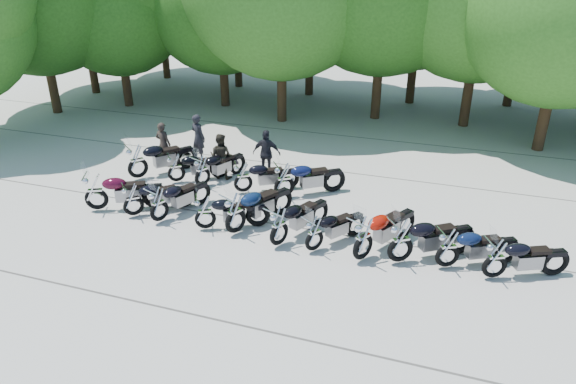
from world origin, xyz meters
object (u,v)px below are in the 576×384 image
(motorcycle_9, at_px, (448,247))
(rider_2, at_px, (267,153))
(rider_1, at_px, (221,156))
(rider_3, at_px, (198,138))
(motorcycle_13, at_px, (202,170))
(motorcycle_5, at_px, (279,225))
(motorcycle_6, at_px, (314,233))
(motorcycle_7, at_px, (363,237))
(motorcycle_11, at_px, (137,160))
(motorcycle_15, at_px, (284,179))
(motorcycle_14, at_px, (243,176))
(motorcycle_10, at_px, (496,258))
(motorcycle_12, at_px, (176,167))
(motorcycle_8, at_px, (401,240))
(rider_0, at_px, (163,144))
(motorcycle_4, at_px, (235,212))
(motorcycle_1, at_px, (133,199))
(motorcycle_2, at_px, (159,203))
(motorcycle_0, at_px, (95,191))
(motorcycle_3, at_px, (205,212))

(motorcycle_9, xyz_separation_m, rider_2, (-6.38, 4.13, 0.23))
(rider_1, distance_m, rider_3, 1.99)
(motorcycle_13, bearing_deg, rider_3, -36.63)
(motorcycle_5, bearing_deg, motorcycle_6, -153.45)
(motorcycle_7, relative_size, rider_1, 1.53)
(motorcycle_7, height_order, motorcycle_11, motorcycle_11)
(motorcycle_9, bearing_deg, motorcycle_6, 66.98)
(motorcycle_15, distance_m, rider_1, 2.81)
(motorcycle_5, height_order, motorcycle_14, motorcycle_5)
(motorcycle_10, height_order, rider_3, rider_3)
(motorcycle_5, relative_size, rider_2, 1.35)
(motorcycle_6, height_order, motorcycle_12, motorcycle_12)
(motorcycle_8, height_order, rider_0, rider_0)
(motorcycle_14, bearing_deg, motorcycle_4, 166.31)
(motorcycle_1, xyz_separation_m, motorcycle_15, (3.86, 2.66, 0.07))
(motorcycle_8, xyz_separation_m, motorcycle_15, (-4.05, 2.72, -0.01))
(motorcycle_2, relative_size, motorcycle_13, 1.00)
(motorcycle_1, height_order, motorcycle_4, motorcycle_4)
(motorcycle_0, relative_size, motorcycle_13, 1.10)
(motorcycle_12, bearing_deg, motorcycle_6, -153.37)
(motorcycle_6, bearing_deg, rider_2, -20.79)
(motorcycle_4, xyz_separation_m, motorcycle_13, (-2.37, 2.62, -0.07))
(motorcycle_11, height_order, rider_2, rider_2)
(motorcycle_0, bearing_deg, motorcycle_11, -21.54)
(motorcycle_4, bearing_deg, motorcycle_14, -44.18)
(motorcycle_8, bearing_deg, motorcycle_4, 54.35)
(motorcycle_3, relative_size, motorcycle_11, 0.83)
(motorcycle_14, bearing_deg, motorcycle_12, 56.27)
(rider_2, bearing_deg, motorcycle_0, 40.07)
(motorcycle_1, height_order, rider_2, rider_2)
(motorcycle_11, xyz_separation_m, rider_1, (2.68, 1.08, 0.10))
(motorcycle_2, height_order, rider_0, rider_0)
(motorcycle_5, relative_size, motorcycle_10, 1.06)
(motorcycle_9, xyz_separation_m, rider_3, (-9.38, 4.75, 0.29))
(motorcycle_7, height_order, motorcycle_15, motorcycle_7)
(motorcycle_7, bearing_deg, motorcycle_2, 27.28)
(motorcycle_15, bearing_deg, motorcycle_7, -169.14)
(motorcycle_11, height_order, rider_1, rider_1)
(motorcycle_11, distance_m, motorcycle_13, 2.44)
(motorcycle_5, distance_m, motorcycle_6, 0.98)
(motorcycle_0, distance_m, motorcycle_14, 4.57)
(motorcycle_10, bearing_deg, motorcycle_12, 49.94)
(motorcycle_12, bearing_deg, motorcycle_15, -126.82)
(motorcycle_9, xyz_separation_m, motorcycle_13, (-8.10, 2.53, 0.00))
(motorcycle_5, height_order, motorcycle_8, motorcycle_8)
(motorcycle_5, bearing_deg, motorcycle_7, -155.56)
(rider_3, bearing_deg, motorcycle_5, 157.67)
(motorcycle_9, distance_m, rider_0, 11.06)
(motorcycle_1, bearing_deg, motorcycle_15, -100.04)
(motorcycle_7, relative_size, motorcycle_14, 1.15)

